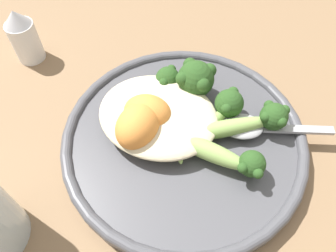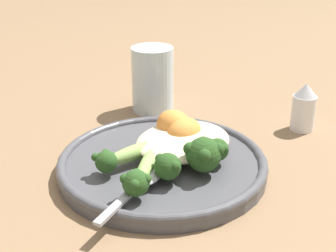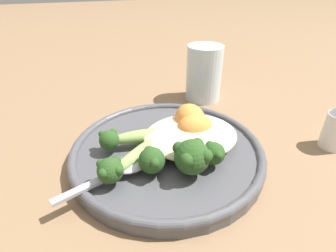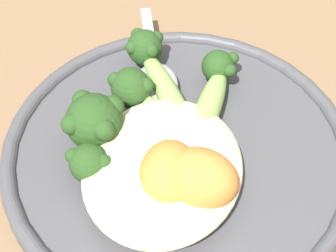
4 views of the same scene
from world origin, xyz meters
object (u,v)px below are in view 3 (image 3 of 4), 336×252
broccoli_stalk_2 (157,152)px  water_glass (204,73)px  broccoli_stalk_3 (189,154)px  broccoli_stalk_1 (129,159)px  plate (167,151)px  sweet_potato_chunk_0 (190,119)px  spoon (125,167)px  broccoli_stalk_4 (199,148)px  quinoa_mound (190,135)px  sweet_potato_chunk_1 (195,127)px  broccoli_stalk_0 (131,137)px

broccoli_stalk_2 → water_glass: water_glass is taller
broccoli_stalk_2 → broccoli_stalk_3: broccoli_stalk_3 is taller
broccoli_stalk_1 → plate: bearing=172.5°
sweet_potato_chunk_0 → spoon: sweet_potato_chunk_0 is taller
broccoli_stalk_1 → broccoli_stalk_4: size_ratio=0.99×
broccoli_stalk_4 → quinoa_mound: bearing=147.9°
broccoli_stalk_4 → sweet_potato_chunk_0: sweet_potato_chunk_0 is taller
spoon → water_glass: 0.27m
sweet_potato_chunk_0 → sweet_potato_chunk_1: bearing=86.3°
broccoli_stalk_4 → broccoli_stalk_2: bearing=-127.4°
spoon → quinoa_mound: bearing=176.5°
broccoli_stalk_4 → sweet_potato_chunk_1: sweet_potato_chunk_1 is taller
broccoli_stalk_4 → sweet_potato_chunk_1: size_ratio=2.22×
broccoli_stalk_4 → broccoli_stalk_1: bearing=-123.3°
plate → water_glass: 0.21m
broccoli_stalk_4 → water_glass: (-0.10, -0.20, 0.02)m
sweet_potato_chunk_0 → sweet_potato_chunk_1: 0.02m
sweet_potato_chunk_1 → spoon: (0.10, 0.03, -0.01)m
sweet_potato_chunk_1 → broccoli_stalk_2: bearing=25.4°
sweet_potato_chunk_1 → spoon: size_ratio=0.42×
spoon → sweet_potato_chunk_1: bearing=178.6°
plate → water_glass: bearing=-128.6°
broccoli_stalk_2 → sweet_potato_chunk_0: 0.08m
plate → broccoli_stalk_0: bearing=-20.0°
broccoli_stalk_0 → broccoli_stalk_2: broccoli_stalk_2 is taller
broccoli_stalk_3 → broccoli_stalk_4: 0.03m
broccoli_stalk_0 → quinoa_mound: bearing=169.5°
water_glass → broccoli_stalk_2: bearing=51.4°
broccoli_stalk_0 → sweet_potato_chunk_0: size_ratio=2.04×
broccoli_stalk_1 → water_glass: bearing=-169.0°
sweet_potato_chunk_0 → spoon: bearing=27.7°
plate → broccoli_stalk_4: 0.05m
quinoa_mound → broccoli_stalk_4: 0.03m
quinoa_mound → broccoli_stalk_1: size_ratio=1.16×
plate → broccoli_stalk_1: broccoli_stalk_1 is taller
broccoli_stalk_1 → quinoa_mound: bearing=160.9°
quinoa_mound → broccoli_stalk_2: (0.05, 0.02, 0.00)m
broccoli_stalk_4 → sweet_potato_chunk_0: bearing=139.2°
broccoli_stalk_1 → water_glass: (-0.19, -0.19, 0.02)m
quinoa_mound → broccoli_stalk_0: broccoli_stalk_0 is taller
plate → broccoli_stalk_1: bearing=27.3°
spoon → plate: bearing=-172.6°
sweet_potato_chunk_0 → water_glass: water_glass is taller
broccoli_stalk_3 → sweet_potato_chunk_0: 0.08m
broccoli_stalk_3 → broccoli_stalk_4: broccoli_stalk_3 is taller
plate → water_glass: (-0.13, -0.16, 0.04)m
broccoli_stalk_0 → sweet_potato_chunk_1: 0.09m
broccoli_stalk_4 → sweet_potato_chunk_0: 0.06m
quinoa_mound → spoon: bearing=16.6°
broccoli_stalk_0 → spoon: broccoli_stalk_0 is taller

